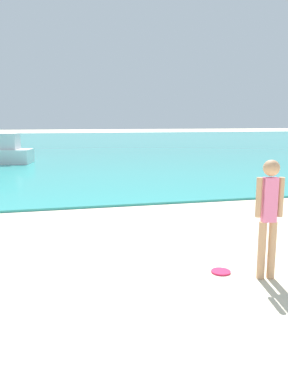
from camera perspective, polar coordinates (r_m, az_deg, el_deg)
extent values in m
cube|color=teal|center=(39.70, -12.87, 6.97)|extent=(160.00, 60.00, 0.06)
cylinder|color=tan|center=(5.70, 16.65, -8.09)|extent=(0.11, 0.11, 0.81)
cylinder|color=tan|center=(5.75, 18.00, -8.00)|extent=(0.11, 0.11, 0.81)
cube|color=pink|center=(5.55, 17.72, -1.08)|extent=(0.20, 0.15, 0.61)
sphere|color=tan|center=(5.48, 17.96, 3.33)|extent=(0.22, 0.22, 0.22)
cylinder|color=tan|center=(5.49, 16.28, -0.76)|extent=(0.08, 0.08, 0.54)
cylinder|color=tan|center=(5.60, 19.16, -0.71)|extent=(0.08, 0.08, 0.54)
cylinder|color=#E51E4C|center=(5.90, 11.05, -11.25)|extent=(0.28, 0.28, 0.03)
cube|color=silver|center=(20.87, -19.87, 6.91)|extent=(1.74, 1.31, 0.78)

